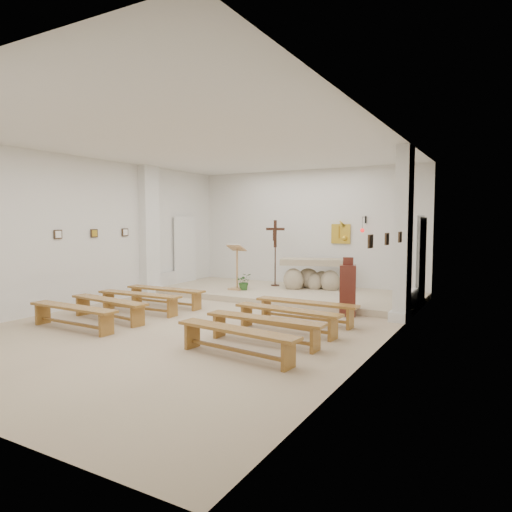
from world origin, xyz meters
The scene contains 31 objects.
ground centered at (0.00, 0.00, 0.00)m, with size 7.00×10.00×0.00m, color #C6B28F.
wall_left centered at (-3.49, 0.00, 1.75)m, with size 0.02×10.00×3.50m, color silver.
wall_right centered at (3.49, 0.00, 1.75)m, with size 0.02×10.00×3.50m, color silver.
wall_back centered at (0.00, 4.99, 1.75)m, with size 7.00×0.02×3.50m, color silver.
ceiling centered at (0.00, 0.00, 3.49)m, with size 7.00×10.00×0.02m, color silver.
sanctuary_platform centered at (0.00, 3.50, 0.07)m, with size 6.98×3.00×0.15m, color #C1B094.
pilaster_left centered at (-3.37, 2.00, 1.75)m, with size 0.26×0.55×3.50m, color white.
pilaster_right centered at (3.37, 2.00, 1.75)m, with size 0.26×0.55×3.50m, color white.
gold_wall_relief centered at (1.05, 4.96, 1.65)m, with size 0.55×0.04×0.55m, color gold.
sanctuary_lamp centered at (1.75, 4.71, 1.81)m, with size 0.11×0.36×0.44m.
station_frame_left_front centered at (-3.47, -0.80, 1.72)m, with size 0.03×0.20×0.20m, color #392819.
station_frame_left_mid centered at (-3.47, 0.20, 1.72)m, with size 0.03×0.20×0.20m, color #392819.
station_frame_left_rear centered at (-3.47, 1.20, 1.72)m, with size 0.03×0.20×0.20m, color #392819.
station_frame_right_front centered at (3.47, -0.80, 1.72)m, with size 0.03×0.20×0.20m, color #392819.
station_frame_right_mid centered at (3.47, 0.20, 1.72)m, with size 0.03×0.20×0.20m, color #392819.
station_frame_right_rear centered at (3.47, 1.20, 1.72)m, with size 0.03×0.20×0.20m, color #392819.
radiator_left centered at (-3.43, 2.70, 0.27)m, with size 0.10×0.85×0.52m, color silver.
radiator_right centered at (3.43, 2.70, 0.27)m, with size 0.10×0.85×0.52m, color silver.
altar centered at (0.51, 4.20, 0.50)m, with size 1.89×1.19×0.91m.
lectern centered at (-1.21, 3.04, 0.77)m, with size 0.47×0.40×1.25m.
crucifix_stand centered at (-0.63, 4.19, 1.24)m, with size 0.57×0.25×1.88m.
potted_plant centered at (-1.00, 3.08, 0.38)m, with size 0.41×0.35×0.45m, color #2E5F26.
donation_pedestal centered at (2.27, 1.90, 0.55)m, with size 0.42×0.42×1.25m.
bench_left_front centered at (-1.79, 0.78, 0.33)m, with size 2.09×0.36×0.44m.
bench_right_front centered at (1.79, 0.78, 0.33)m, with size 2.09×0.38×0.44m.
bench_left_second centered at (-1.79, -0.08, 0.33)m, with size 2.10×0.42×0.44m.
bench_right_second centered at (1.79, -0.08, 0.33)m, with size 2.11×0.52×0.44m.
bench_left_third centered at (-1.79, -0.95, 0.33)m, with size 2.11×0.58×0.44m.
bench_right_third centered at (1.79, -0.95, 0.33)m, with size 2.09×0.37×0.44m.
bench_left_fourth centered at (-1.79, -1.81, 0.33)m, with size 2.09×0.38×0.44m.
bench_right_fourth centered at (1.79, -1.81, 0.33)m, with size 2.11×0.57×0.44m.
Camera 1 is at (5.28, -7.41, 2.02)m, focal length 32.00 mm.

